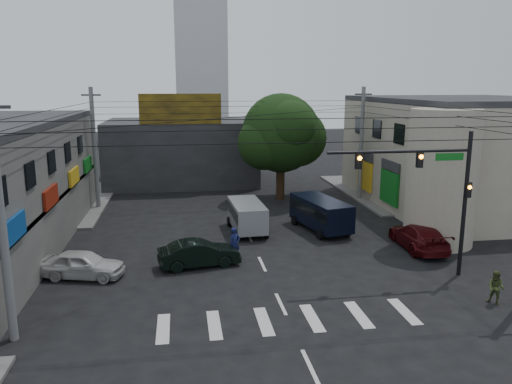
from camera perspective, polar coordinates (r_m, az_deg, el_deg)
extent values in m
plane|color=black|center=(24.96, 1.46, -9.82)|extent=(160.00, 160.00, 0.00)
cube|color=#514F4C|center=(44.07, -26.82, -1.31)|extent=(16.00, 16.00, 0.15)
cube|color=#514F4C|center=(47.31, 19.39, 0.17)|extent=(16.00, 16.00, 0.15)
cube|color=gray|center=(42.40, 22.90, 3.97)|extent=(14.00, 18.00, 8.00)
cylinder|color=gray|center=(31.21, 20.45, 1.54)|extent=(4.00, 4.00, 8.00)
cube|color=#232326|center=(49.19, -8.50, 4.62)|extent=(14.00, 10.00, 6.00)
cube|color=olive|center=(43.93, -8.64, 9.36)|extent=(7.00, 0.30, 2.60)
cube|color=silver|center=(93.73, -6.47, 19.85)|extent=(9.00, 9.00, 44.00)
cylinder|color=black|center=(41.22, 2.81, 2.17)|extent=(0.70, 0.70, 4.40)
sphere|color=black|center=(40.78, 2.86, 6.74)|extent=(6.40, 6.40, 6.40)
cylinder|color=black|center=(26.32, 22.74, -1.40)|extent=(0.20, 0.20, 7.20)
cylinder|color=black|center=(24.21, 16.14, 4.46)|extent=(7.00, 0.14, 0.14)
cube|color=black|center=(24.69, 18.20, 3.54)|extent=(0.28, 0.22, 0.75)
cube|color=black|center=(23.50, 11.64, 3.49)|extent=(0.28, 0.22, 0.75)
sphere|color=orange|center=(24.55, 18.37, 3.84)|extent=(0.20, 0.20, 0.20)
sphere|color=orange|center=(23.35, 11.78, 3.80)|extent=(0.20, 0.20, 0.20)
cube|color=#0E6218|center=(25.39, 21.25, 3.77)|extent=(1.40, 0.06, 0.35)
cylinder|color=#59595B|center=(19.94, -27.11, -2.96)|extent=(0.32, 0.32, 9.20)
cylinder|color=#59595B|center=(39.59, -17.96, 4.69)|extent=(0.32, 0.32, 9.20)
cylinder|color=#59595B|center=(41.71, 11.94, 5.37)|extent=(0.32, 0.32, 9.20)
imported|color=black|center=(26.45, -6.51, -7.00)|extent=(2.86, 4.71, 1.39)
imported|color=beige|center=(26.23, -19.18, -7.81)|extent=(3.53, 4.81, 1.38)
imported|color=#44090C|center=(30.50, 18.07, -4.85)|extent=(2.53, 5.26, 1.47)
imported|color=#131843|center=(27.27, -2.45, -5.91)|extent=(0.98, 0.93, 1.78)
imported|color=#384520|center=(24.27, 25.74, -9.84)|extent=(1.28, 1.27, 1.50)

